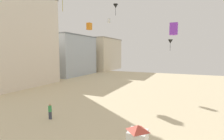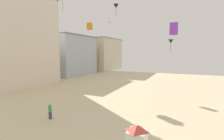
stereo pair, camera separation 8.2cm
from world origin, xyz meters
TOP-DOWN VIEW (x-y plane):
  - boardwalk_hotel_near at (-26.48, 24.18)m, footprint 15.64×17.30m
  - boardwalk_hotel_mid at (-26.48, 44.09)m, footprint 13.72×16.40m
  - boardwalk_hotel_far at (-26.48, 62.97)m, footprint 17.29×17.75m
  - kite_flyer at (-3.95, 13.95)m, footprint 0.34×0.34m
  - lifeguard_stand at (6.22, 10.49)m, footprint 1.10×1.10m
  - kite_purple_box at (7.21, 21.82)m, footprint 0.85×0.85m
  - kite_black_delta at (5.57, 36.82)m, footprint 0.96×0.96m
  - kite_black_delta_2 at (-6.24, 36.88)m, footprint 1.08×1.08m
  - kite_white_box at (-8.41, 38.21)m, footprint 0.60×0.60m
  - kite_orange_box at (-9.17, 30.43)m, footprint 0.85×0.85m

SIDE VIEW (x-z plane):
  - kite_flyer at x=-3.95m, z-range 0.10..1.74m
  - lifeguard_stand at x=6.22m, z-range 0.56..3.11m
  - boardwalk_hotel_mid at x=-26.48m, z-range 0.01..12.13m
  - boardwalk_hotel_far at x=-26.48m, z-range 0.01..12.54m
  - kite_black_delta at x=5.57m, z-range 7.96..10.15m
  - boardwalk_hotel_near at x=-26.48m, z-range 0.01..18.92m
  - kite_purple_box at x=7.21m, z-range 8.84..10.18m
  - kite_orange_box at x=-9.17m, z-range 11.35..12.69m
  - kite_white_box at x=-8.41m, z-range 13.90..14.84m
  - kite_black_delta_2 at x=-6.24m, z-range 15.89..18.35m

